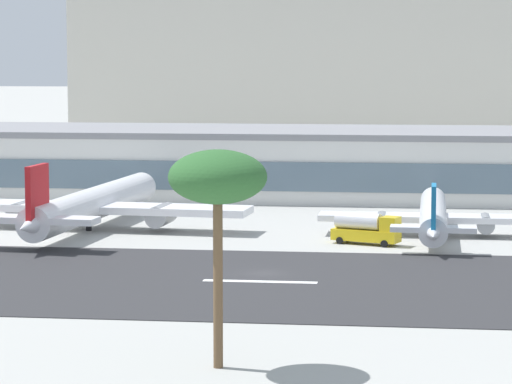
% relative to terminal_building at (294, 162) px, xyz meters
% --- Properties ---
extents(ground_plane, '(1400.00, 1400.00, 0.00)m').
position_rel_terminal_building_xyz_m(ground_plane, '(3.78, -74.75, -5.57)').
color(ground_plane, '#A8A8A3').
extents(runway_strip, '(800.00, 40.43, 0.08)m').
position_rel_terminal_building_xyz_m(runway_strip, '(3.78, -79.92, -5.53)').
color(runway_strip, '#2D2D30').
rests_on(runway_strip, ground_plane).
extents(runway_centreline_dash_4, '(12.00, 1.20, 0.01)m').
position_rel_terminal_building_xyz_m(runway_centreline_dash_4, '(3.98, -79.92, -5.48)').
color(runway_centreline_dash_4, white).
rests_on(runway_centreline_dash_4, runway_strip).
extents(terminal_building, '(168.86, 28.51, 11.13)m').
position_rel_terminal_building_xyz_m(terminal_building, '(0.00, 0.00, 0.00)').
color(terminal_building, silver).
rests_on(terminal_building, ground_plane).
extents(distant_hotel_block, '(137.29, 33.68, 48.49)m').
position_rel_terminal_building_xyz_m(distant_hotel_block, '(6.48, 103.37, 18.68)').
color(distant_hotel_block, beige).
rests_on(distant_hotel_block, ground_plane).
extents(airliner_red_tail_gate_0, '(43.74, 49.97, 10.44)m').
position_rel_terminal_building_xyz_m(airliner_red_tail_gate_0, '(-23.36, -44.45, -2.25)').
color(airliner_red_tail_gate_0, white).
rests_on(airliner_red_tail_gate_0, ground_plane).
extents(airliner_blue_tail_gate_1, '(29.86, 39.81, 8.31)m').
position_rel_terminal_building_xyz_m(airliner_blue_tail_gate_1, '(22.34, -44.71, -2.92)').
color(airliner_blue_tail_gate_1, silver).
rests_on(airliner_blue_tail_gate_1, ground_plane).
extents(service_fuel_truck_2, '(8.88, 5.36, 3.95)m').
position_rel_terminal_building_xyz_m(service_fuel_truck_2, '(13.98, -52.35, -3.54)').
color(service_fuel_truck_2, gold).
rests_on(service_fuel_truck_2, ground_plane).
extents(palm_tree_2, '(7.46, 7.46, 16.67)m').
position_rel_terminal_building_xyz_m(palm_tree_2, '(5.11, -116.04, 8.81)').
color(palm_tree_2, brown).
rests_on(palm_tree_2, ground_plane).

